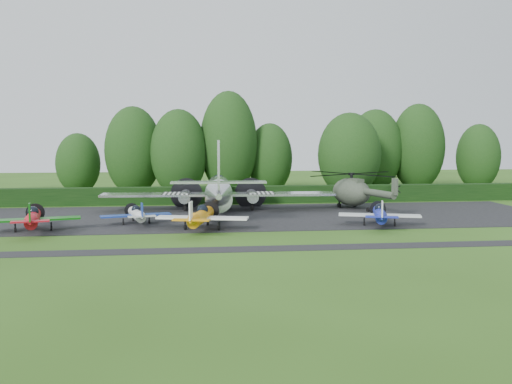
{
  "coord_description": "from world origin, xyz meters",
  "views": [
    {
      "loc": [
        -0.68,
        -45.06,
        7.99
      ],
      "look_at": [
        5.62,
        9.15,
        2.5
      ],
      "focal_mm": 40.0,
      "sensor_mm": 36.0,
      "label": 1
    }
  ],
  "objects": [
    {
      "name": "sign_board",
      "position": [
        24.56,
        20.5,
        1.18
      ],
      "size": [
        3.11,
        0.12,
        1.75
      ],
      "rotation": [
        0.0,
        0.0,
        -0.14
      ],
      "color": "#3F3326",
      "rests_on": "ground"
    },
    {
      "name": "tree_4",
      "position": [
        19.83,
        26.79,
        5.42
      ],
      "size": [
        8.12,
        8.12,
        10.86
      ],
      "color": "black",
      "rests_on": "ground"
    },
    {
      "name": "tree_0",
      "position": [
        -2.1,
        29.42,
        5.65
      ],
      "size": [
        7.34,
        7.34,
        11.31
      ],
      "color": "black",
      "rests_on": "ground"
    },
    {
      "name": "tree_6",
      "position": [
        -8.09,
        31.78,
        5.87
      ],
      "size": [
        7.54,
        7.54,
        11.75
      ],
      "color": "black",
      "rests_on": "ground"
    },
    {
      "name": "ground",
      "position": [
        0.0,
        0.0,
        0.0
      ],
      "size": [
        160.0,
        160.0,
        0.0
      ],
      "primitive_type": "plane",
      "color": "#2D5016",
      "rests_on": "ground"
    },
    {
      "name": "transport_plane",
      "position": [
        2.23,
        12.91,
        2.17
      ],
      "size": [
        24.33,
        18.66,
        7.8
      ],
      "rotation": [
        0.0,
        0.0,
        0.05
      ],
      "color": "silver",
      "rests_on": "ground"
    },
    {
      "name": "apron",
      "position": [
        0.0,
        10.0,
        0.0
      ],
      "size": [
        70.0,
        18.0,
        0.01
      ],
      "primitive_type": "cube",
      "color": "black",
      "rests_on": "ground"
    },
    {
      "name": "light_plane_orange",
      "position": [
        0.19,
        2.04,
        1.23
      ],
      "size": [
        7.71,
        8.11,
        2.96
      ],
      "rotation": [
        0.0,
        0.0,
        0.23
      ],
      "color": "orange",
      "rests_on": "ground"
    },
    {
      "name": "helicopter",
      "position": [
        16.7,
        14.76,
        2.09
      ],
      "size": [
        12.08,
        14.14,
        3.89
      ],
      "rotation": [
        0.0,
        0.0,
        -0.29
      ],
      "color": "#313B2D",
      "rests_on": "ground"
    },
    {
      "name": "light_plane_blue",
      "position": [
        15.68,
        2.46,
        1.13
      ],
      "size": [
        7.06,
        7.42,
        2.71
      ],
      "rotation": [
        0.0,
        0.0,
        0.28
      ],
      "color": "#1B27A7",
      "rests_on": "ground"
    },
    {
      "name": "tree_1",
      "position": [
        -15.69,
        34.14,
        4.11
      ],
      "size": [
        5.92,
        5.92,
        8.24
      ],
      "color": "black",
      "rests_on": "ground"
    },
    {
      "name": "tree_7",
      "position": [
        31.78,
        33.48,
        6.2
      ],
      "size": [
        7.61,
        7.61,
        12.42
      ],
      "color": "black",
      "rests_on": "ground"
    },
    {
      "name": "taxiway_verge",
      "position": [
        0.0,
        -6.0,
        0.0
      ],
      "size": [
        70.0,
        2.0,
        0.0
      ],
      "primitive_type": "cube",
      "color": "black",
      "rests_on": "ground"
    },
    {
      "name": "light_plane_white",
      "position": [
        -5.41,
        5.82,
        0.99
      ],
      "size": [
        6.18,
        6.5,
        2.37
      ],
      "rotation": [
        0.0,
        0.0,
        -0.24
      ],
      "color": "silver",
      "rests_on": "ground"
    },
    {
      "name": "light_plane_red",
      "position": [
        -13.5,
        2.92,
        1.2
      ],
      "size": [
        7.48,
        7.86,
        2.87
      ],
      "rotation": [
        0.0,
        0.0,
        -0.2
      ],
      "color": "#AE101C",
      "rests_on": "ground"
    },
    {
      "name": "hedgerow",
      "position": [
        0.0,
        21.0,
        0.0
      ],
      "size": [
        90.0,
        1.6,
        2.0
      ],
      "primitive_type": "cube",
      "color": "black",
      "rests_on": "ground"
    },
    {
      "name": "tree_3",
      "position": [
        10.14,
        31.84,
        4.77
      ],
      "size": [
        6.17,
        6.17,
        9.57
      ],
      "color": "black",
      "rests_on": "ground"
    },
    {
      "name": "tree_8",
      "position": [
        4.44,
        30.35,
        6.86
      ],
      "size": [
        7.59,
        7.59,
        13.75
      ],
      "color": "black",
      "rests_on": "ground"
    },
    {
      "name": "tree_2",
      "position": [
        25.56,
        33.81,
        5.8
      ],
      "size": [
        7.82,
        7.82,
        11.62
      ],
      "color": "black",
      "rests_on": "ground"
    },
    {
      "name": "tree_5",
      "position": [
        40.95,
        33.44,
        4.77
      ],
      "size": [
        6.21,
        6.21,
        9.57
      ],
      "color": "black",
      "rests_on": "ground"
    }
  ]
}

